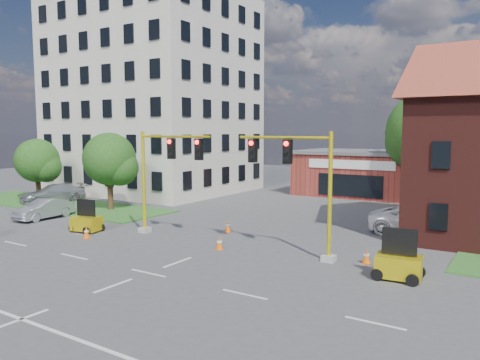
{
  "coord_description": "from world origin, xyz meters",
  "views": [
    {
      "loc": [
        14.16,
        -14.69,
        6.23
      ],
      "look_at": [
        -1.59,
        10.0,
        3.14
      ],
      "focal_mm": 35.0,
      "sensor_mm": 36.0,
      "label": 1
    }
  ],
  "objects": [
    {
      "name": "ground",
      "position": [
        0.0,
        0.0,
        0.0
      ],
      "size": [
        120.0,
        120.0,
        0.0
      ],
      "primitive_type": "plane",
      "color": "#424245",
      "rests_on": "ground"
    },
    {
      "name": "cone_a",
      "position": [
        -7.67,
        2.96,
        0.34
      ],
      "size": [
        0.4,
        0.4,
        0.7
      ],
      "color": "#E1570B",
      "rests_on": "ground"
    },
    {
      "name": "lane_markings",
      "position": [
        0.0,
        -3.0,
        0.01
      ],
      "size": [
        60.0,
        36.0,
        0.01
      ],
      "primitive_type": null,
      "color": "silver",
      "rests_on": "ground"
    },
    {
      "name": "cone_c",
      "position": [
        0.28,
        5.06,
        0.34
      ],
      "size": [
        0.4,
        0.4,
        0.7
      ],
      "color": "#E1570B",
      "rests_on": "ground"
    },
    {
      "name": "grass_verge_nw",
      "position": [
        -20.0,
        10.0,
        0.04
      ],
      "size": [
        22.0,
        6.0,
        0.08
      ],
      "primitive_type": "cube",
      "color": "#265720",
      "rests_on": "ground"
    },
    {
      "name": "signal_mast_west",
      "position": [
        -4.36,
        6.0,
        3.92
      ],
      "size": [
        5.3,
        0.6,
        6.2
      ],
      "color": "#9C9C97",
      "rests_on": "ground"
    },
    {
      "name": "sedan_silver_front",
      "position": [
        -15.16,
        5.45,
        0.7
      ],
      "size": [
        1.71,
        4.34,
        1.41
      ],
      "primitive_type": "imported",
      "rotation": [
        0.0,
        0.0,
        0.05
      ],
      "color": "#929398",
      "rests_on": "ground"
    },
    {
      "name": "brick_shop",
      "position": [
        0.0,
        29.98,
        2.16
      ],
      "size": [
        12.4,
        8.4,
        4.3
      ],
      "color": "maroon",
      "rests_on": "ground"
    },
    {
      "name": "office_block",
      "position": [
        -20.0,
        21.9,
        10.31
      ],
      "size": [
        18.4,
        15.4,
        20.6
      ],
      "color": "beige",
      "rests_on": "ground"
    },
    {
      "name": "tree_nw_rear",
      "position": [
        -23.8,
        11.08,
        3.39
      ],
      "size": [
        4.14,
        3.94,
        5.52
      ],
      "color": "#321F12",
      "rests_on": "ground"
    },
    {
      "name": "tree_large",
      "position": [
        6.87,
        27.08,
        5.78
      ],
      "size": [
        7.69,
        7.32,
        9.69
      ],
      "color": "#321F12",
      "rests_on": "ground"
    },
    {
      "name": "signal_mast_east",
      "position": [
        4.36,
        6.0,
        3.92
      ],
      "size": [
        5.3,
        0.6,
        6.2
      ],
      "color": "#9C9C97",
      "rests_on": "ground"
    },
    {
      "name": "sedan_silver_rear",
      "position": [
        -21.32,
        10.6,
        0.79
      ],
      "size": [
        4.01,
        5.85,
        1.57
      ],
      "primitive_type": "imported",
      "rotation": [
        0.0,
        0.0,
        -0.37
      ],
      "color": "#929398",
      "rests_on": "ground"
    },
    {
      "name": "cone_d",
      "position": [
        7.64,
        6.59,
        0.34
      ],
      "size": [
        0.4,
        0.4,
        0.7
      ],
      "color": "#E1570B",
      "rests_on": "ground"
    },
    {
      "name": "pickup_white",
      "position": [
        8.39,
        14.5,
        0.83
      ],
      "size": [
        6.41,
        3.9,
        1.66
      ],
      "primitive_type": "imported",
      "rotation": [
        0.0,
        0.0,
        1.77
      ],
      "color": "white",
      "rests_on": "ground"
    },
    {
      "name": "cone_b",
      "position": [
        -1.71,
        8.83,
        0.34
      ],
      "size": [
        0.4,
        0.4,
        0.7
      ],
      "color": "#E1570B",
      "rests_on": "ground"
    },
    {
      "name": "trailer_east",
      "position": [
        9.49,
        5.04,
        0.65
      ],
      "size": [
        1.94,
        1.4,
        2.08
      ],
      "rotation": [
        0.0,
        0.0,
        0.11
      ],
      "color": "yellow",
      "rests_on": "ground"
    },
    {
      "name": "tree_nw_front",
      "position": [
        -13.79,
        10.58,
        3.85
      ],
      "size": [
        4.31,
        4.1,
        6.08
      ],
      "color": "#321F12",
      "rests_on": "ground"
    },
    {
      "name": "trailer_west",
      "position": [
        -9.16,
        4.2,
        0.6
      ],
      "size": [
        1.88,
        1.43,
        1.93
      ],
      "rotation": [
        0.0,
        0.0,
        0.19
      ],
      "color": "yellow",
      "rests_on": "ground"
    }
  ]
}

